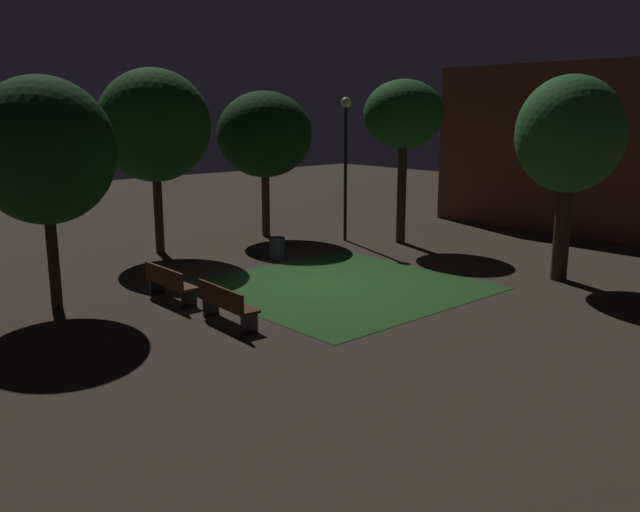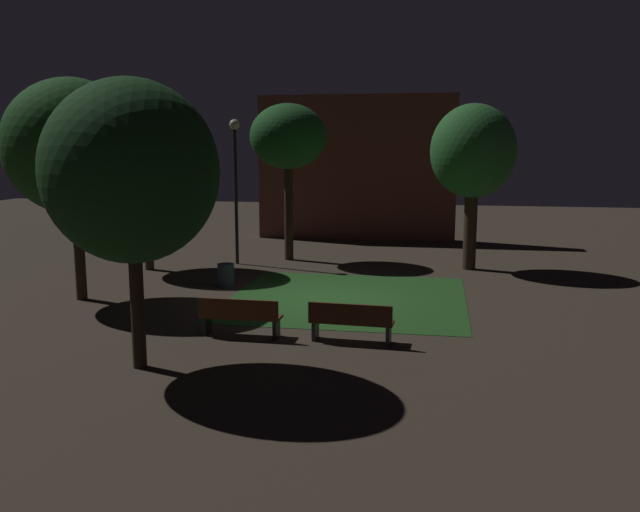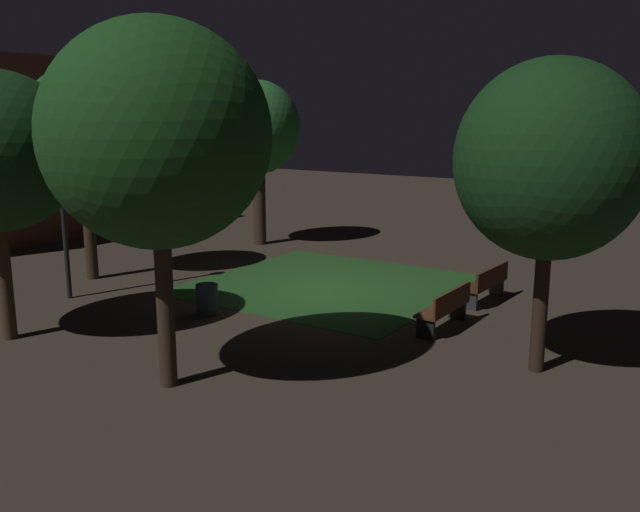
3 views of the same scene
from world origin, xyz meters
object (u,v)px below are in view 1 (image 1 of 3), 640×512
tree_back_left (154,126)px  trash_bin (277,248)px  tree_left_canopy (265,135)px  tree_back_right (404,116)px  bench_back_row (169,282)px  tree_lawn_side (44,151)px  lamp_post_plaza_east (346,146)px  bench_corner (226,303)px  tree_tall_center (569,136)px

tree_back_left → trash_bin: 5.55m
tree_left_canopy → tree_back_right: bearing=33.0°
bench_back_row → tree_lawn_side: size_ratio=0.34×
tree_back_right → tree_lawn_side: 12.19m
tree_back_right → tree_back_left: (-4.19, -7.20, -0.31)m
tree_back_right → lamp_post_plaza_east: size_ratio=1.12×
tree_back_left → tree_back_right: bearing=59.8°
bench_corner → bench_back_row: bearing=-180.0°
tree_tall_center → trash_bin: size_ratio=7.92×
bench_back_row → tree_back_left: tree_back_left is taller
bench_back_row → tree_left_canopy: tree_left_canopy is taller
trash_bin → tree_left_canopy: bearing=147.3°
tree_back_left → lamp_post_plaza_east: (2.56, 6.03, -0.74)m
bench_corner → tree_tall_center: (2.86, 9.14, 3.45)m
lamp_post_plaza_east → trash_bin: (0.82, -3.79, -3.04)m
bench_back_row → tree_left_canopy: 9.52m
bench_back_row → tree_back_right: size_ratio=0.32×
tree_back_right → lamp_post_plaza_east: tree_back_right is taller
tree_lawn_side → tree_back_left: size_ratio=0.91×
tree_left_canopy → bench_back_row: bearing=-53.0°
bench_corner → trash_bin: (-4.40, 4.93, -0.13)m
bench_corner → lamp_post_plaza_east: bearing=120.9°
bench_back_row → tree_back_left: (-5.34, 2.69, 3.64)m
bench_back_row → lamp_post_plaza_east: lamp_post_plaza_east is taller
tree_back_right → lamp_post_plaza_east: bearing=-144.2°
bench_back_row → tree_back_left: bearing=153.2°
bench_back_row → tree_lawn_side: bearing=-119.7°
bench_back_row → tree_lawn_side: 4.14m
tree_tall_center → trash_bin: 9.13m
bench_corner → tree_back_left: size_ratio=0.31×
tree_left_canopy → lamp_post_plaza_east: 3.08m
tree_left_canopy → bench_corner: bearing=-42.3°
tree_back_right → tree_back_left: tree_back_left is taller
tree_back_left → tree_lawn_side: bearing=-50.9°
tree_lawn_side → tree_tall_center: bearing=59.9°
bench_corner → tree_left_canopy: tree_left_canopy is taller
bench_corner → tree_lawn_side: tree_lawn_side is taller
tree_tall_center → lamp_post_plaza_east: 8.12m
tree_tall_center → bench_back_row: bearing=-120.2°
tree_lawn_side → tree_back_left: (-4.04, 4.96, 0.43)m
tree_lawn_side → trash_bin: size_ratio=7.69×
bench_corner → trash_bin: 6.61m
tree_back_right → tree_left_canopy: tree_back_right is taller
bench_corner → tree_back_right: size_ratio=0.32×
tree_left_canopy → lamp_post_plaza_east: tree_left_canopy is taller
tree_tall_center → tree_back_left: 12.45m
tree_lawn_side → trash_bin: (-0.65, 7.20, -3.34)m
bench_back_row → bench_corner: size_ratio=0.99×
tree_tall_center → lamp_post_plaza_east: size_ratio=1.10×
tree_tall_center → tree_back_left: size_ratio=0.93×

